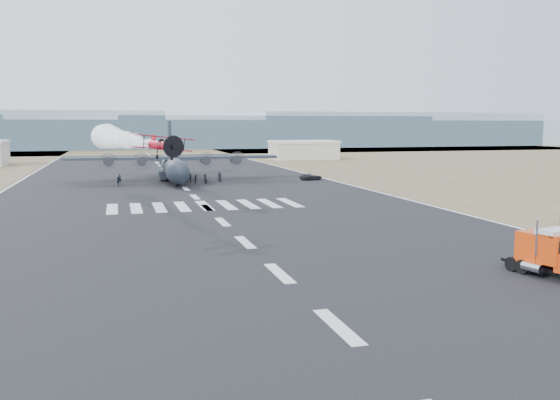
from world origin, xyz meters
name	(u,v)px	position (x,y,z in m)	size (l,w,h in m)	color
ground	(338,326)	(0.00, 0.00, 0.00)	(500.00, 500.00, 0.00)	black
scrub_far	(143,150)	(0.00, 230.00, 0.00)	(500.00, 80.00, 0.00)	brown
runway_markings	(195,197)	(0.00, 60.00, 0.01)	(60.00, 260.00, 0.01)	silver
ridge_seg_d	(140,134)	(0.00, 260.00, 6.50)	(150.00, 50.00, 13.00)	#889FAD
ridge_seg_e	(273,131)	(65.00, 260.00, 7.50)	(150.00, 50.00, 15.00)	#889FAD
ridge_seg_f	(391,129)	(130.00, 260.00, 8.50)	(150.00, 50.00, 17.00)	#889FAD
ridge_seg_g	(497,133)	(195.00, 260.00, 6.50)	(150.00, 50.00, 13.00)	#889FAD
hangar_right	(304,150)	(46.00, 150.00, 3.01)	(20.50, 12.50, 5.90)	#ACA799
semi_truck	(553,254)	(18.54, 5.78, 1.71)	(3.94, 7.92, 3.48)	black
aerobatic_biplane	(163,145)	(-6.38, 36.44, 8.67)	(6.68, 6.08, 2.79)	#B00B1C
smoke_trail	(111,137)	(-12.00, 69.02, 8.98)	(9.00, 40.33, 4.16)	white
transport_aircraft	(173,165)	(-0.52, 88.81, 3.00)	(40.29, 33.19, 11.65)	#202930
support_vehicle	(311,177)	(25.74, 81.70, 0.62)	(2.07, 4.50, 1.25)	black
crew_a	(120,178)	(-10.77, 85.23, 0.87)	(0.64, 0.52, 1.74)	black
crew_b	(196,179)	(2.80, 80.11, 0.82)	(0.80, 0.49, 1.64)	black
crew_c	(220,178)	(7.63, 82.25, 0.81)	(1.05, 0.49, 1.62)	black
crew_d	(190,178)	(2.10, 82.70, 0.89)	(1.05, 0.54, 1.79)	black
crew_e	(219,177)	(7.73, 83.38, 0.92)	(0.90, 0.55, 1.84)	black
crew_f	(118,181)	(-11.09, 80.07, 0.80)	(1.48, 0.48, 1.60)	black
crew_g	(171,177)	(-1.21, 85.37, 0.86)	(0.63, 0.52, 1.72)	black
crew_h	(205,179)	(4.38, 79.72, 0.92)	(0.89, 0.55, 1.84)	black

